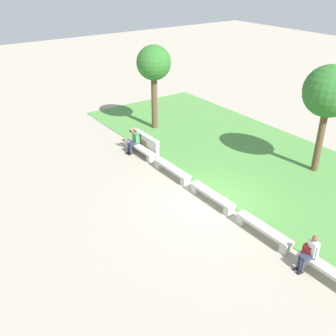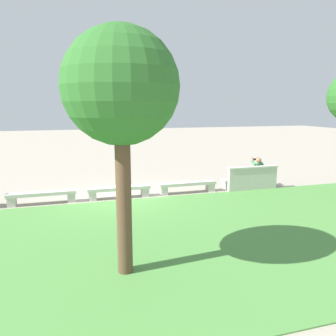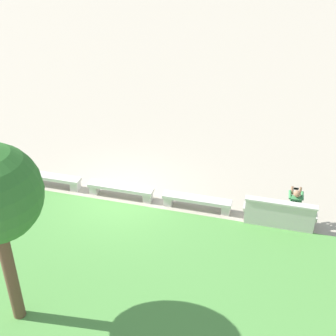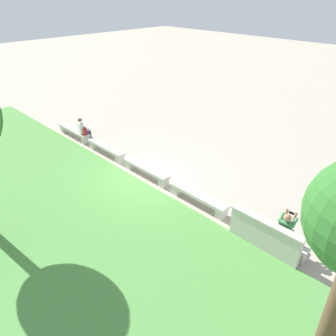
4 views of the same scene
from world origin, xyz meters
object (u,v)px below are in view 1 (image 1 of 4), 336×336
object	(u,v)px
bench_far	(263,230)
bench_end	(332,275)
bench_mid	(212,196)
bench_near	(172,170)
tree_left_background	(154,65)
bench_main	(140,149)
backpack	(307,250)
tree_behind_wall	(329,93)
person_distant	(310,252)
person_photographer	(134,139)

from	to	relation	value
bench_far	bench_end	bearing A→B (deg)	0.00
bench_mid	bench_end	xyz separation A→B (m)	(5.53, 0.00, 0.00)
bench_end	bench_far	bearing A→B (deg)	180.00
bench_near	tree_left_background	distance (m)	6.86
tree_left_background	bench_main	bearing A→B (deg)	-45.31
backpack	bench_near	bearing A→B (deg)	179.86
bench_mid	bench_far	bearing A→B (deg)	0.00
backpack	bench_mid	bearing A→B (deg)	179.77
bench_near	bench_end	distance (m)	8.29
bench_main	bench_near	size ratio (longest dim) A/B	1.00
tree_behind_wall	tree_left_background	world-z (taller)	tree_behind_wall
person_distant	bench_main	bearing A→B (deg)	179.64
tree_behind_wall	tree_left_background	xyz separation A→B (m)	(-8.80, -3.15, -0.06)
bench_near	bench_mid	world-z (taller)	same
bench_main	tree_behind_wall	size ratio (longest dim) A/B	0.48
tree_behind_wall	backpack	bearing A→B (deg)	-56.04
backpack	tree_behind_wall	world-z (taller)	tree_behind_wall
bench_mid	backpack	xyz separation A→B (m)	(4.58, -0.02, 0.32)
person_photographer	bench_mid	bearing A→B (deg)	0.74
bench_mid	bench_end	bearing A→B (deg)	0.00
backpack	bench_far	bearing A→B (deg)	179.42
person_photographer	tree_left_background	world-z (taller)	tree_left_background
person_photographer	bench_main	bearing A→B (deg)	10.26
bench_main	bench_near	xyz separation A→B (m)	(2.76, 0.00, 0.00)
person_photographer	tree_behind_wall	world-z (taller)	tree_behind_wall
bench_end	backpack	bearing A→B (deg)	-178.90
tree_behind_wall	bench_near	bearing A→B (deg)	-120.78
backpack	person_photographer	bearing A→B (deg)	-179.68
bench_main	person_distant	xyz separation A→B (m)	(10.23, -0.06, 0.36)
bench_near	person_photographer	size ratio (longest dim) A/B	1.80
bench_mid	backpack	distance (m)	4.59
person_distant	tree_left_background	bearing A→B (deg)	168.16
bench_near	bench_far	xyz separation A→B (m)	(5.53, 0.00, 0.00)
bench_main	bench_mid	distance (m)	5.53
bench_near	bench_far	size ratio (longest dim) A/B	1.00
bench_main	bench_far	world-z (taller)	same
bench_far	bench_main	bearing A→B (deg)	180.00
bench_main	person_distant	world-z (taller)	person_distant
bench_near	bench_mid	distance (m)	2.76
tree_behind_wall	bench_main	bearing A→B (deg)	-137.04
tree_behind_wall	tree_left_background	distance (m)	9.35
bench_main	bench_near	world-z (taller)	same
tree_left_background	tree_behind_wall	bearing A→B (deg)	19.69
bench_main	person_photographer	xyz separation A→B (m)	(-0.43, -0.08, 0.43)
bench_main	person_photographer	size ratio (longest dim) A/B	1.80
bench_mid	tree_behind_wall	distance (m)	6.76
person_photographer	tree_behind_wall	bearing A→B (deg)	41.44
bench_main	person_photographer	world-z (taller)	person_photographer
person_photographer	tree_behind_wall	distance (m)	9.35
person_distant	backpack	bearing A→B (deg)	160.17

